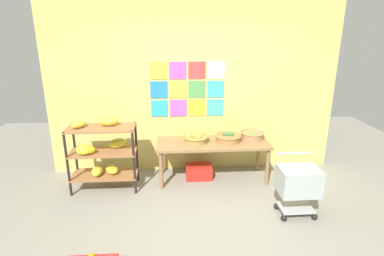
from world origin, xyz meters
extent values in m
plane|color=gray|center=(0.00, 0.00, 0.00)|extent=(9.24, 9.24, 0.00)
cube|color=#CCBB5F|center=(0.00, 1.65, 1.49)|extent=(4.72, 0.06, 2.98)
cube|color=gold|center=(-0.56, 1.61, 1.70)|extent=(0.27, 0.01, 0.27)
cube|color=#AC4AB9|center=(-0.26, 1.61, 1.70)|extent=(0.27, 0.01, 0.27)
cube|color=#CC3D3A|center=(0.05, 1.61, 1.70)|extent=(0.27, 0.01, 0.27)
cube|color=silver|center=(0.36, 1.61, 1.70)|extent=(0.27, 0.01, 0.27)
cube|color=#227BB7|center=(-0.56, 1.61, 1.39)|extent=(0.27, 0.01, 0.27)
cube|color=gold|center=(-0.26, 1.61, 1.39)|extent=(0.27, 0.01, 0.27)
cube|color=#4A904B|center=(0.05, 1.61, 1.39)|extent=(0.27, 0.01, 0.27)
cube|color=teal|center=(0.36, 1.61, 1.39)|extent=(0.27, 0.01, 0.27)
cube|color=#2AA2B8|center=(-0.56, 1.61, 1.09)|extent=(0.27, 0.01, 0.27)
cube|color=purple|center=(-0.26, 1.61, 1.09)|extent=(0.27, 0.01, 0.27)
cube|color=yellow|center=(0.05, 1.61, 1.09)|extent=(0.27, 0.01, 0.27)
cube|color=#40B1A9|center=(0.36, 1.61, 1.09)|extent=(0.27, 0.01, 0.27)
cylinder|color=black|center=(-1.86, 0.80, 0.49)|extent=(0.04, 0.04, 0.98)
cylinder|color=black|center=(-0.92, 0.80, 0.49)|extent=(0.04, 0.04, 0.98)
cylinder|color=black|center=(-1.86, 1.21, 0.49)|extent=(0.04, 0.04, 0.98)
cylinder|color=black|center=(-0.92, 1.21, 0.49)|extent=(0.04, 0.04, 0.98)
cube|color=#95623B|center=(-1.39, 1.01, 0.22)|extent=(0.97, 0.44, 0.03)
ellipsoid|color=yellow|center=(-1.50, 0.97, 0.30)|extent=(0.16, 0.26, 0.13)
ellipsoid|color=yellow|center=(-1.29, 1.03, 0.29)|extent=(0.28, 0.31, 0.12)
cube|color=#95623B|center=(-1.39, 1.01, 0.59)|extent=(0.97, 0.44, 0.02)
ellipsoid|color=yellow|center=(-1.64, 0.89, 0.68)|extent=(0.26, 0.23, 0.14)
ellipsoid|color=yellow|center=(-1.19, 1.13, 0.68)|extent=(0.32, 0.25, 0.15)
ellipsoid|color=yellow|center=(-1.59, 0.90, 0.67)|extent=(0.26, 0.21, 0.12)
cube|color=#95623B|center=(-1.39, 1.01, 0.96)|extent=(0.97, 0.44, 0.02)
ellipsoid|color=gold|center=(-1.70, 1.00, 1.03)|extent=(0.25, 0.28, 0.10)
ellipsoid|color=yellow|center=(-1.28, 1.07, 1.04)|extent=(0.28, 0.18, 0.14)
ellipsoid|color=yellow|center=(-1.30, 1.10, 1.04)|extent=(0.24, 0.25, 0.12)
cube|color=olive|center=(0.28, 1.20, 0.61)|extent=(1.75, 0.65, 0.04)
cylinder|color=#8B6445|center=(-0.54, 0.93, 0.30)|extent=(0.06, 0.06, 0.59)
cylinder|color=olive|center=(1.09, 0.93, 0.30)|extent=(0.06, 0.06, 0.59)
cylinder|color=olive|center=(-0.54, 1.46, 0.30)|extent=(0.06, 0.06, 0.59)
cylinder|color=olive|center=(1.09, 1.46, 0.30)|extent=(0.06, 0.06, 0.59)
cylinder|color=olive|center=(0.01, 1.22, 0.68)|extent=(0.36, 0.36, 0.09)
torus|color=olive|center=(0.01, 1.22, 0.72)|extent=(0.39, 0.39, 0.03)
sphere|color=gold|center=(0.01, 1.22, 0.73)|extent=(0.10, 0.10, 0.10)
sphere|color=gold|center=(-0.11, 1.23, 0.73)|extent=(0.11, 0.11, 0.11)
sphere|color=gold|center=(0.09, 1.28, 0.74)|extent=(0.08, 0.08, 0.08)
sphere|color=gold|center=(0.01, 1.19, 0.74)|extent=(0.10, 0.10, 0.10)
sphere|color=gold|center=(0.04, 1.16, 0.74)|extent=(0.10, 0.10, 0.10)
sphere|color=gold|center=(-0.01, 1.23, 0.75)|extent=(0.10, 0.10, 0.10)
cylinder|color=#A46C3D|center=(0.52, 1.22, 0.68)|extent=(0.38, 0.38, 0.09)
torus|color=#9F6E3A|center=(0.52, 1.22, 0.72)|extent=(0.40, 0.40, 0.03)
sphere|color=#3D7136|center=(0.52, 1.24, 0.74)|extent=(0.09, 0.09, 0.09)
sphere|color=#3F6B24|center=(0.57, 1.24, 0.74)|extent=(0.09, 0.09, 0.09)
sphere|color=#436333|center=(0.46, 1.25, 0.74)|extent=(0.08, 0.08, 0.08)
cylinder|color=#9C734A|center=(0.94, 1.34, 0.68)|extent=(0.36, 0.36, 0.09)
torus|color=#A2714C|center=(0.94, 1.34, 0.72)|extent=(0.38, 0.38, 0.02)
sphere|color=#6FC72E|center=(0.88, 1.32, 0.73)|extent=(0.06, 0.06, 0.06)
sphere|color=#7ECC3F|center=(0.82, 1.27, 0.73)|extent=(0.05, 0.05, 0.05)
sphere|color=#72C031|center=(0.90, 1.23, 0.74)|extent=(0.05, 0.05, 0.05)
cube|color=red|center=(0.06, 1.24, 0.11)|extent=(0.42, 0.30, 0.22)
sphere|color=black|center=(1.03, -0.03, 0.04)|extent=(0.08, 0.08, 0.08)
sphere|color=black|center=(1.43, -0.03, 0.04)|extent=(0.08, 0.08, 0.08)
sphere|color=black|center=(1.03, 0.24, 0.04)|extent=(0.08, 0.08, 0.08)
sphere|color=black|center=(1.43, 0.24, 0.04)|extent=(0.08, 0.08, 0.08)
cube|color=#A5A8AD|center=(1.23, 0.10, 0.10)|extent=(0.42, 0.30, 0.03)
cube|color=#9EA9A8|center=(1.23, 0.10, 0.49)|extent=(0.50, 0.38, 0.34)
cylinder|color=#9EA9A8|center=(1.23, 0.32, 0.78)|extent=(0.48, 0.03, 0.03)
camera|label=1|loc=(-0.38, -3.36, 2.34)|focal=29.14mm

